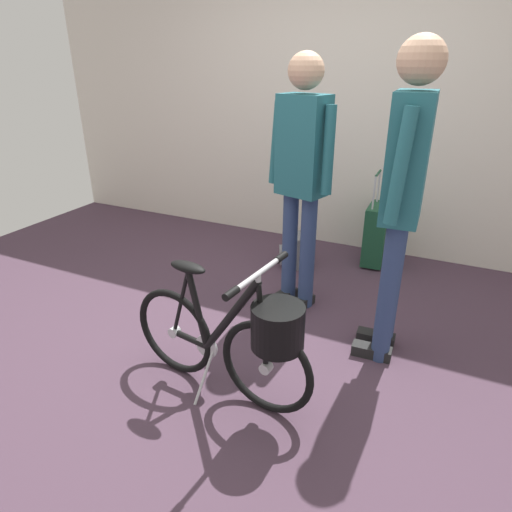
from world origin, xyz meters
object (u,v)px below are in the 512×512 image
folding_bike_foreground (237,337)px  visitor_near_wall (403,188)px  visitor_browsing (302,170)px  rolling_suitcase (377,234)px  backpack_on_floor (294,250)px

folding_bike_foreground → visitor_near_wall: bearing=50.3°
visitor_near_wall → visitor_browsing: visitor_near_wall is taller
visitor_near_wall → rolling_suitcase: 1.56m
folding_bike_foreground → rolling_suitcase: bearing=81.5°
folding_bike_foreground → backpack_on_floor: (-0.33, 1.72, -0.25)m
rolling_suitcase → backpack_on_floor: rolling_suitcase is taller
rolling_suitcase → visitor_near_wall: bearing=-76.2°
visitor_browsing → rolling_suitcase: (0.39, 0.96, -0.73)m
visitor_browsing → backpack_on_floor: bearing=112.7°
rolling_suitcase → backpack_on_floor: (-0.64, -0.35, -0.14)m
folding_bike_foreground → backpack_on_floor: 1.77m
backpack_on_floor → visitor_near_wall: bearing=-44.9°
folding_bike_foreground → rolling_suitcase: 2.09m
rolling_suitcase → folding_bike_foreground: bearing=-98.5°
visitor_browsing → backpack_on_floor: 1.09m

